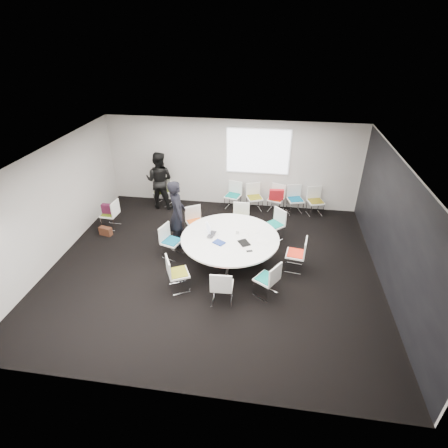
# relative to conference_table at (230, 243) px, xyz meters

# --- Properties ---
(room_shell) EXTENTS (8.08, 7.08, 2.88)m
(room_shell) POSITION_rel_conference_table_xyz_m (-0.28, -0.25, 0.84)
(room_shell) COLOR black
(room_shell) RESTS_ON ground
(conference_table) EXTENTS (2.41, 2.41, 0.73)m
(conference_table) POSITION_rel_conference_table_xyz_m (0.00, 0.00, 0.00)
(conference_table) COLOR silver
(conference_table) RESTS_ON ground
(projection_screen) EXTENTS (1.90, 0.03, 1.35)m
(projection_screen) POSITION_rel_conference_table_xyz_m (0.43, 3.21, 1.29)
(projection_screen) COLOR white
(projection_screen) RESTS_ON room_shell
(chair_ring_a) EXTENTS (0.51, 0.52, 0.88)m
(chair_ring_a) POSITION_rel_conference_table_xyz_m (1.62, -0.08, -0.28)
(chair_ring_a) COLOR silver
(chair_ring_a) RESTS_ON ground
(chair_ring_b) EXTENTS (0.64, 0.64, 0.88)m
(chair_ring_b) POSITION_rel_conference_table_xyz_m (1.07, 1.24, -0.28)
(chair_ring_b) COLOR silver
(chair_ring_b) RESTS_ON ground
(chair_ring_c) EXTENTS (0.46, 0.45, 0.88)m
(chair_ring_c) POSITION_rel_conference_table_xyz_m (0.11, 1.43, -0.28)
(chair_ring_c) COLOR silver
(chair_ring_c) RESTS_ON ground
(chair_ring_d) EXTENTS (0.63, 0.62, 0.88)m
(chair_ring_d) POSITION_rel_conference_table_xyz_m (-1.11, 1.05, -0.28)
(chair_ring_d) COLOR silver
(chair_ring_d) RESTS_ON ground
(chair_ring_e) EXTENTS (0.57, 0.57, 0.88)m
(chair_ring_e) POSITION_rel_conference_table_xyz_m (-1.51, 0.01, -0.28)
(chair_ring_e) COLOR silver
(chair_ring_e) RESTS_ON ground
(chair_ring_f) EXTENTS (0.61, 0.61, 0.88)m
(chair_ring_f) POSITION_rel_conference_table_xyz_m (-1.02, -1.22, -0.28)
(chair_ring_f) COLOR silver
(chair_ring_f) RESTS_ON ground
(chair_ring_g) EXTENTS (0.48, 0.47, 0.88)m
(chair_ring_g) POSITION_rel_conference_table_xyz_m (0.03, -1.50, -0.28)
(chair_ring_g) COLOR silver
(chair_ring_g) RESTS_ON ground
(chair_ring_h) EXTENTS (0.62, 0.63, 0.88)m
(chair_ring_h) POSITION_rel_conference_table_xyz_m (0.97, -1.13, -0.28)
(chair_ring_h) COLOR silver
(chair_ring_h) RESTS_ON ground
(chair_back_a) EXTENTS (0.56, 0.55, 0.88)m
(chair_back_a) POSITION_rel_conference_table_xyz_m (-0.29, 2.91, -0.28)
(chair_back_a) COLOR silver
(chair_back_a) RESTS_ON ground
(chair_back_b) EXTENTS (0.59, 0.58, 0.88)m
(chair_back_b) POSITION_rel_conference_table_xyz_m (0.41, 2.87, -0.28)
(chair_back_b) COLOR silver
(chair_back_b) RESTS_ON ground
(chair_back_c) EXTENTS (0.58, 0.57, 0.88)m
(chair_back_c) POSITION_rel_conference_table_xyz_m (1.09, 2.89, -0.28)
(chair_back_c) COLOR silver
(chair_back_c) RESTS_ON ground
(chair_back_d) EXTENTS (0.57, 0.56, 0.88)m
(chair_back_d) POSITION_rel_conference_table_xyz_m (1.69, 2.92, -0.28)
(chair_back_d) COLOR silver
(chair_back_d) RESTS_ON ground
(chair_back_e) EXTENTS (0.57, 0.56, 0.88)m
(chair_back_e) POSITION_rel_conference_table_xyz_m (2.31, 2.88, -0.28)
(chair_back_e) COLOR silver
(chair_back_e) RESTS_ON ground
(chair_spare_left) EXTENTS (0.47, 0.48, 0.88)m
(chair_spare_left) POSITION_rel_conference_table_xyz_m (-3.67, 1.17, -0.28)
(chair_spare_left) COLOR silver
(chair_spare_left) RESTS_ON ground
(chair_person_back) EXTENTS (0.59, 0.58, 0.88)m
(chair_person_back) POSITION_rel_conference_table_xyz_m (-2.62, 2.87, -0.28)
(chair_person_back) COLOR silver
(chair_person_back) RESTS_ON ground
(person_main) EXTENTS (0.65, 0.79, 1.86)m
(person_main) POSITION_rel_conference_table_xyz_m (-1.48, 0.61, 0.37)
(person_main) COLOR black
(person_main) RESTS_ON ground
(person_back) EXTENTS (0.94, 0.76, 1.85)m
(person_back) POSITION_rel_conference_table_xyz_m (-2.63, 2.71, 0.37)
(person_back) COLOR black
(person_back) RESTS_ON ground
(laptop) EXTENTS (0.29, 0.39, 0.03)m
(laptop) POSITION_rel_conference_table_xyz_m (-0.41, 0.02, 0.18)
(laptop) COLOR #333338
(laptop) RESTS_ON conference_table
(laptop_lid) EXTENTS (0.15, 0.27, 0.22)m
(laptop_lid) POSITION_rel_conference_table_xyz_m (-0.57, 0.14, 0.30)
(laptop_lid) COLOR silver
(laptop_lid) RESTS_ON conference_table
(notebook_black) EXTENTS (0.35, 0.37, 0.02)m
(notebook_black) POSITION_rel_conference_table_xyz_m (0.37, -0.22, 0.18)
(notebook_black) COLOR black
(notebook_black) RESTS_ON conference_table
(tablet_folio) EXTENTS (0.33, 0.31, 0.03)m
(tablet_folio) POSITION_rel_conference_table_xyz_m (-0.23, -0.30, 0.18)
(tablet_folio) COLOR navy
(tablet_folio) RESTS_ON conference_table
(papers_right) EXTENTS (0.37, 0.35, 0.00)m
(papers_right) POSITION_rel_conference_table_xyz_m (0.51, 0.29, 0.17)
(papers_right) COLOR silver
(papers_right) RESTS_ON conference_table
(papers_front) EXTENTS (0.35, 0.30, 0.00)m
(papers_front) POSITION_rel_conference_table_xyz_m (0.80, -0.08, 0.17)
(papers_front) COLOR white
(papers_front) RESTS_ON conference_table
(cup) EXTENTS (0.08, 0.08, 0.09)m
(cup) POSITION_rel_conference_table_xyz_m (0.16, 0.19, 0.22)
(cup) COLOR white
(cup) RESTS_ON conference_table
(phone) EXTENTS (0.16, 0.11, 0.01)m
(phone) POSITION_rel_conference_table_xyz_m (0.52, -0.54, 0.17)
(phone) COLOR black
(phone) RESTS_ON conference_table
(maroon_bag) EXTENTS (0.40, 0.14, 0.28)m
(maroon_bag) POSITION_rel_conference_table_xyz_m (-3.69, 1.17, 0.06)
(maroon_bag) COLOR #48132C
(maroon_bag) RESTS_ON chair_spare_left
(brown_bag) EXTENTS (0.39, 0.24, 0.24)m
(brown_bag) POSITION_rel_conference_table_xyz_m (-3.68, 0.75, -0.44)
(brown_bag) COLOR #442316
(brown_bag) RESTS_ON ground
(red_jacket) EXTENTS (0.45, 0.19, 0.36)m
(red_jacket) POSITION_rel_conference_table_xyz_m (1.09, 2.67, 0.14)
(red_jacket) COLOR #B1151D
(red_jacket) RESTS_ON chair_back_c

